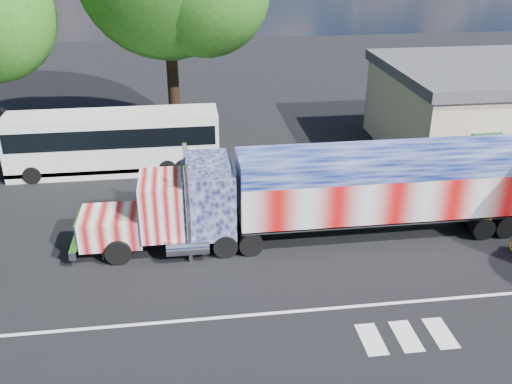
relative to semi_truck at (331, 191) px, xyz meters
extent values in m
plane|color=black|center=(-3.09, -2.09, -2.16)|extent=(100.00, 100.00, 0.00)
cube|color=silver|center=(-3.09, -5.09, -2.15)|extent=(30.00, 0.15, 0.01)
cube|color=silver|center=(-0.29, -6.89, -2.15)|extent=(0.70, 1.60, 0.01)
cube|color=silver|center=(0.91, -6.89, -2.15)|extent=(0.70, 1.60, 0.01)
cube|color=silver|center=(2.11, -6.89, -2.15)|extent=(0.70, 1.60, 0.01)
cube|color=black|center=(-6.15, 0.00, -1.49)|extent=(8.58, 0.95, 0.29)
cube|color=#D38082|center=(-9.20, 0.00, -1.02)|extent=(2.48, 2.10, 1.24)
cube|color=silver|center=(-10.48, 0.00, -1.02)|extent=(0.11, 1.81, 1.11)
cube|color=silver|center=(-10.68, 0.00, -1.63)|extent=(0.29, 2.38, 0.34)
cube|color=#D38082|center=(-7.10, 0.00, -0.16)|extent=(1.72, 2.38, 2.38)
cube|color=black|center=(-7.91, 0.00, 0.27)|extent=(0.06, 2.00, 0.86)
cube|color=#4A507C|center=(-5.19, 0.00, -0.06)|extent=(2.10, 2.38, 2.77)
cube|color=#4A507C|center=(-5.19, 0.00, 1.51)|extent=(1.72, 2.29, 0.48)
cylinder|color=silver|center=(-6.05, 1.26, -0.06)|extent=(0.19, 0.19, 4.20)
cylinder|color=silver|center=(-6.05, -1.26, -0.06)|extent=(0.19, 0.19, 4.20)
cylinder|color=silver|center=(-6.15, 1.24, -1.54)|extent=(1.72, 0.63, 0.63)
cylinder|color=silver|center=(-6.15, -1.24, -1.54)|extent=(1.72, 0.63, 0.63)
cylinder|color=black|center=(-8.91, -1.05, -1.63)|extent=(1.05, 0.33, 1.05)
cylinder|color=black|center=(-8.91, 1.05, -1.63)|extent=(1.05, 0.33, 1.05)
cylinder|color=black|center=(-4.62, -1.00, -1.66)|extent=(0.99, 0.52, 0.99)
cylinder|color=black|center=(-4.62, 1.00, -1.66)|extent=(0.99, 0.52, 0.99)
cylinder|color=black|center=(-3.57, -1.00, -1.66)|extent=(0.99, 0.52, 0.99)
cylinder|color=black|center=(-3.57, 1.00, -1.66)|extent=(0.99, 0.52, 0.99)
cube|color=black|center=(2.44, 0.00, -1.25)|extent=(12.40, 1.05, 0.29)
cube|color=#CF7171|center=(2.44, 0.00, -0.16)|extent=(12.78, 2.48, 1.91)
cube|color=#3F4F95|center=(2.44, 0.00, 1.27)|extent=(12.78, 2.48, 0.95)
cube|color=silver|center=(2.44, 0.00, -1.11)|extent=(12.78, 2.48, 0.11)
cylinder|color=black|center=(6.54, -1.00, -1.66)|extent=(0.99, 0.52, 0.99)
cylinder|color=black|center=(6.54, 1.00, -1.66)|extent=(0.99, 0.52, 0.99)
cylinder|color=black|center=(7.58, -1.00, -1.66)|extent=(0.99, 0.52, 0.99)
cylinder|color=black|center=(7.58, 1.00, -1.66)|extent=(0.99, 0.52, 0.99)
cube|color=silver|center=(-9.83, 8.70, -0.52)|extent=(11.26, 2.44, 3.28)
cube|color=black|center=(-9.83, 8.70, 0.09)|extent=(10.88, 2.50, 1.03)
cube|color=black|center=(-9.83, 8.70, -1.74)|extent=(11.26, 2.44, 0.23)
cube|color=black|center=(-15.46, 8.70, -0.38)|extent=(0.06, 2.16, 1.31)
cylinder|color=black|center=(-14.05, 7.53, -1.69)|extent=(0.94, 0.28, 0.94)
cylinder|color=black|center=(-14.05, 9.87, -1.69)|extent=(0.94, 0.28, 0.94)
cylinder|color=black|center=(-7.01, 7.53, -1.69)|extent=(0.94, 0.28, 0.94)
cylinder|color=black|center=(-7.01, 9.87, -1.69)|extent=(0.94, 0.28, 0.94)
cylinder|color=black|center=(-6.17, 7.53, -1.69)|extent=(0.94, 0.28, 0.94)
cylinder|color=black|center=(-6.17, 9.87, -1.69)|extent=(0.94, 0.28, 0.94)
cube|color=#1E5926|center=(8.91, 3.87, 0.24)|extent=(1.60, 0.08, 1.20)
imported|color=slate|center=(-9.44, -0.59, -1.37)|extent=(0.64, 0.49, 1.58)
cylinder|color=black|center=(-6.51, 13.56, 1.92)|extent=(0.70, 0.70, 8.17)
camera|label=1|loc=(-6.05, -21.15, 10.28)|focal=40.00mm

